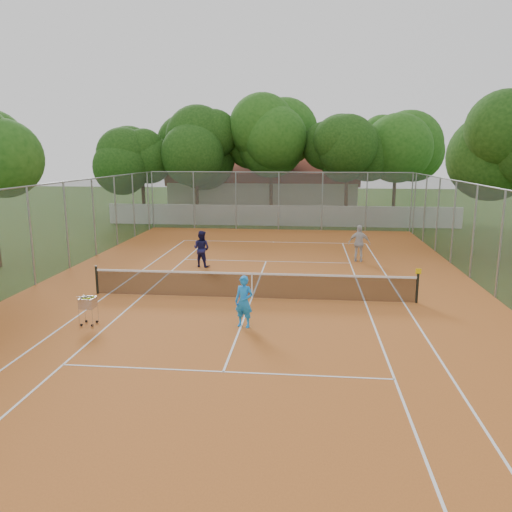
# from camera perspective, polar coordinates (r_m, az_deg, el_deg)

# --- Properties ---
(ground) EXTENTS (120.00, 120.00, 0.00)m
(ground) POSITION_cam_1_polar(r_m,az_deg,el_deg) (18.53, -0.47, -4.88)
(ground) COLOR #203C10
(ground) RESTS_ON ground
(court_pad) EXTENTS (18.00, 34.00, 0.02)m
(court_pad) POSITION_cam_1_polar(r_m,az_deg,el_deg) (18.52, -0.47, -4.85)
(court_pad) COLOR #B55F23
(court_pad) RESTS_ON ground
(court_lines) EXTENTS (10.98, 23.78, 0.01)m
(court_lines) POSITION_cam_1_polar(r_m,az_deg,el_deg) (18.52, -0.47, -4.81)
(court_lines) COLOR white
(court_lines) RESTS_ON court_pad
(tennis_net) EXTENTS (11.88, 0.10, 0.98)m
(tennis_net) POSITION_cam_1_polar(r_m,az_deg,el_deg) (18.39, -0.48, -3.35)
(tennis_net) COLOR black
(tennis_net) RESTS_ON court_pad
(perimeter_fence) EXTENTS (18.00, 34.00, 4.00)m
(perimeter_fence) POSITION_cam_1_polar(r_m,az_deg,el_deg) (18.06, -0.48, 1.22)
(perimeter_fence) COLOR slate
(perimeter_fence) RESTS_ON ground
(boundary_wall) EXTENTS (26.00, 0.30, 1.50)m
(boundary_wall) POSITION_cam_1_polar(r_m,az_deg,el_deg) (36.98, 2.76, 4.64)
(boundary_wall) COLOR silver
(boundary_wall) RESTS_ON ground
(clubhouse) EXTENTS (16.40, 9.00, 4.40)m
(clubhouse) POSITION_cam_1_polar(r_m,az_deg,el_deg) (46.92, 0.99, 7.92)
(clubhouse) COLOR beige
(clubhouse) RESTS_ON ground
(tropical_trees) EXTENTS (29.00, 19.00, 10.00)m
(tropical_trees) POSITION_cam_1_polar(r_m,az_deg,el_deg) (39.70, 3.07, 11.26)
(tropical_trees) COLOR #14350D
(tropical_trees) RESTS_ON ground
(player_near) EXTENTS (0.67, 0.54, 1.60)m
(player_near) POSITION_cam_1_polar(r_m,az_deg,el_deg) (15.33, -1.39, -5.23)
(player_near) COLOR #1C89EF
(player_near) RESTS_ON court_pad
(player_far_left) EXTENTS (1.00, 0.89, 1.72)m
(player_far_left) POSITION_cam_1_polar(r_m,az_deg,el_deg) (23.54, -6.24, 0.83)
(player_far_left) COLOR #181849
(player_far_left) RESTS_ON court_pad
(player_far_right) EXTENTS (1.11, 0.57, 1.81)m
(player_far_right) POSITION_cam_1_polar(r_m,az_deg,el_deg) (25.03, 11.73, 1.42)
(player_far_right) COLOR silver
(player_far_right) RESTS_ON court_pad
(ball_hopper) EXTENTS (0.53, 0.53, 0.97)m
(ball_hopper) POSITION_cam_1_polar(r_m,az_deg,el_deg) (16.41, -18.61, -5.86)
(ball_hopper) COLOR silver
(ball_hopper) RESTS_ON court_pad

